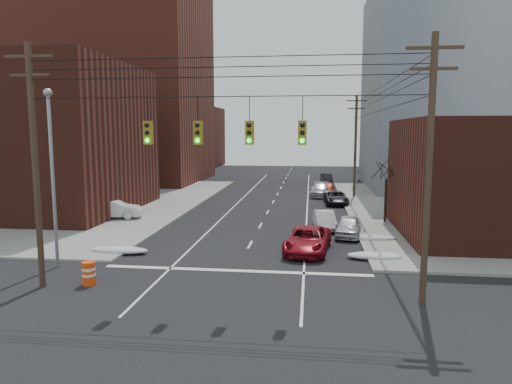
% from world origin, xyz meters
% --- Properties ---
extents(ground, '(160.00, 160.00, 0.00)m').
position_xyz_m(ground, '(0.00, 0.00, 0.00)').
color(ground, black).
rests_on(ground, ground).
extents(sidewalk_nw, '(40.00, 40.00, 0.15)m').
position_xyz_m(sidewalk_nw, '(-27.00, 27.00, 0.07)').
color(sidewalk_nw, gray).
rests_on(sidewalk_nw, ground).
extents(building_brick_tall, '(24.00, 20.00, 30.00)m').
position_xyz_m(building_brick_tall, '(-24.00, 48.00, 15.00)').
color(building_brick_tall, brown).
rests_on(building_brick_tall, ground).
extents(building_brick_near, '(20.00, 16.00, 13.00)m').
position_xyz_m(building_brick_near, '(-22.00, 22.00, 6.50)').
color(building_brick_near, '#532119').
rests_on(building_brick_near, ground).
extents(building_brick_far, '(22.00, 18.00, 12.00)m').
position_xyz_m(building_brick_far, '(-26.00, 74.00, 6.00)').
color(building_brick_far, '#532119').
rests_on(building_brick_far, ground).
extents(building_office, '(22.00, 20.00, 25.00)m').
position_xyz_m(building_office, '(22.00, 44.00, 12.50)').
color(building_office, gray).
rests_on(building_office, ground).
extents(building_glass, '(20.00, 18.00, 22.00)m').
position_xyz_m(building_glass, '(24.00, 70.00, 11.00)').
color(building_glass, gray).
rests_on(building_glass, ground).
extents(utility_pole_left, '(2.20, 0.28, 11.00)m').
position_xyz_m(utility_pole_left, '(-8.50, 3.00, 5.78)').
color(utility_pole_left, '#473323').
rests_on(utility_pole_left, ground).
extents(utility_pole_right, '(2.20, 0.28, 11.00)m').
position_xyz_m(utility_pole_right, '(8.50, 3.00, 5.78)').
color(utility_pole_right, '#473323').
rests_on(utility_pole_right, ground).
extents(utility_pole_far, '(2.20, 0.28, 11.00)m').
position_xyz_m(utility_pole_far, '(8.50, 34.00, 5.78)').
color(utility_pole_far, '#473323').
rests_on(utility_pole_far, ground).
extents(traffic_signals, '(17.00, 0.42, 2.02)m').
position_xyz_m(traffic_signals, '(0.10, 2.97, 7.17)').
color(traffic_signals, black).
rests_on(traffic_signals, ground).
extents(street_light, '(0.44, 0.44, 9.32)m').
position_xyz_m(street_light, '(-9.50, 6.00, 5.54)').
color(street_light, gray).
rests_on(street_light, ground).
extents(bare_tree, '(2.09, 2.20, 4.93)m').
position_xyz_m(bare_tree, '(9.59, 20.00, 2.32)').
color(bare_tree, black).
rests_on(bare_tree, ground).
extents(snow_nw, '(3.50, 1.08, 0.42)m').
position_xyz_m(snow_nw, '(-7.40, 9.00, 0.21)').
color(snow_nw, silver).
rests_on(snow_nw, ground).
extents(snow_ne, '(3.00, 1.08, 0.42)m').
position_xyz_m(snow_ne, '(7.40, 9.50, 0.21)').
color(snow_ne, silver).
rests_on(snow_ne, ground).
extents(snow_east_far, '(4.00, 1.08, 0.42)m').
position_xyz_m(snow_east_far, '(7.40, 14.00, 0.21)').
color(snow_east_far, silver).
rests_on(snow_east_far, ground).
extents(red_pickup, '(3.09, 5.54, 1.47)m').
position_xyz_m(red_pickup, '(3.66, 10.74, 0.73)').
color(red_pickup, maroon).
rests_on(red_pickup, ground).
extents(parked_car_a, '(2.16, 4.26, 1.39)m').
position_xyz_m(parked_car_a, '(6.40, 15.19, 0.69)').
color(parked_car_a, silver).
rests_on(parked_car_a, ground).
extents(parked_car_b, '(1.77, 4.14, 1.33)m').
position_xyz_m(parked_car_b, '(4.84, 17.40, 0.66)').
color(parked_car_b, silver).
rests_on(parked_car_b, ground).
extents(parked_car_c, '(2.38, 4.76, 1.30)m').
position_xyz_m(parked_car_c, '(6.31, 29.13, 0.65)').
color(parked_car_c, black).
rests_on(parked_car_c, ground).
extents(parked_car_d, '(2.26, 5.14, 1.47)m').
position_xyz_m(parked_car_d, '(4.80, 34.59, 0.73)').
color(parked_car_d, '#9D9DA2').
rests_on(parked_car_d, ground).
extents(parked_car_e, '(2.05, 4.55, 1.52)m').
position_xyz_m(parked_car_e, '(5.62, 35.57, 0.76)').
color(parked_car_e, maroon).
rests_on(parked_car_e, ground).
extents(parked_car_f, '(1.69, 4.25, 1.38)m').
position_xyz_m(parked_car_f, '(5.95, 47.86, 0.69)').
color(parked_car_f, black).
rests_on(parked_car_f, ground).
extents(lot_car_a, '(4.82, 2.52, 1.51)m').
position_xyz_m(lot_car_a, '(-12.16, 18.81, 0.90)').
color(lot_car_a, silver).
rests_on(lot_car_a, sidewalk_nw).
extents(lot_car_b, '(5.26, 2.71, 1.42)m').
position_xyz_m(lot_car_b, '(-14.95, 24.52, 0.86)').
color(lot_car_b, '#A7A7AB').
rests_on(lot_car_b, sidewalk_nw).
extents(lot_car_c, '(5.90, 4.10, 1.59)m').
position_xyz_m(lot_car_c, '(-18.84, 24.14, 0.94)').
color(lot_car_c, black).
rests_on(lot_car_c, sidewalk_nw).
extents(lot_car_d, '(4.44, 2.07, 1.47)m').
position_xyz_m(lot_car_d, '(-18.24, 24.51, 0.89)').
color(lot_car_d, '#A7A7AC').
rests_on(lot_car_d, sidewalk_nw).
extents(construction_barrel, '(0.79, 0.79, 1.10)m').
position_xyz_m(construction_barrel, '(-6.50, 3.54, 0.57)').
color(construction_barrel, '#F6410C').
rests_on(construction_barrel, ground).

